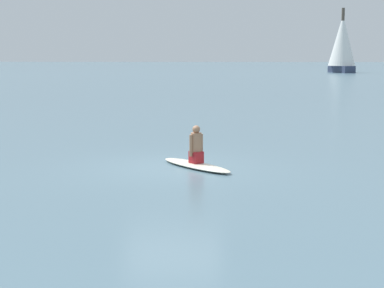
{
  "coord_description": "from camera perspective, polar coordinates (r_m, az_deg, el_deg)",
  "views": [
    {
      "loc": [
        1.31,
        -15.72,
        2.9
      ],
      "look_at": [
        0.52,
        -0.03,
        0.62
      ],
      "focal_mm": 58.66,
      "sensor_mm": 36.0,
      "label": 1
    }
  ],
  "objects": [
    {
      "name": "person_paddler",
      "position": [
        15.95,
        0.38,
        -0.18
      ],
      "size": [
        0.4,
        0.41,
        0.96
      ],
      "rotation": [
        0.0,
        0.0,
        -0.87
      ],
      "color": "#A51E23",
      "rests_on": "surfboard"
    },
    {
      "name": "sailboat_near_left",
      "position": [
        98.16,
        13.5,
        8.96
      ],
      "size": [
        5.01,
        6.01,
        9.62
      ],
      "rotation": [
        0.0,
        0.0,
        1.86
      ],
      "color": "#2D3851",
      "rests_on": "ground"
    },
    {
      "name": "ground_plane",
      "position": [
        16.04,
        -1.83,
        -2.16
      ],
      "size": [
        400.0,
        400.0,
        0.0
      ],
      "primitive_type": "plane",
      "color": "slate"
    },
    {
      "name": "surfboard",
      "position": [
        16.03,
        0.38,
        -1.94
      ],
      "size": [
        2.16,
        2.39,
        0.12
      ],
      "primitive_type": "ellipsoid",
      "rotation": [
        0.0,
        0.0,
        -0.87
      ],
      "color": "silver",
      "rests_on": "ground"
    }
  ]
}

